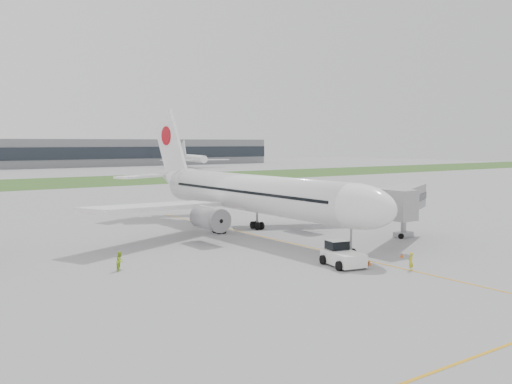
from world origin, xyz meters
TOP-DOWN VIEW (x-y plane):
  - ground at (0.00, 0.00)m, footprint 600.00×600.00m
  - apron_markings at (0.00, -5.00)m, footprint 70.00×70.00m
  - grass_strip at (0.00, 120.00)m, footprint 600.00×50.00m
  - airliner at (0.00, 4.87)m, footprint 48.13×53.95m
  - pushback_tug at (-3.92, -17.62)m, footprint 4.06×5.23m
  - jet_bridge at (11.48, -12.29)m, footprint 14.31×10.53m
  - safety_cone_left at (-1.53, -19.14)m, footprint 0.40×0.40m
  - safety_cone_right at (4.22, -18.45)m, footprint 0.37×0.37m
  - ground_crew_near at (-0.04, -23.16)m, footprint 0.71×0.51m
  - ground_crew_far at (-23.03, -6.86)m, footprint 1.16×1.15m
  - distant_aircraft_right at (94.23, 186.41)m, footprint 39.97×37.04m

SIDE VIEW (x-z plane):
  - ground at x=0.00m, z-range 0.00..0.00m
  - apron_markings at x=0.00m, z-range -0.02..0.02m
  - distant_aircraft_right at x=94.23m, z-range -6.47..6.47m
  - grass_strip at x=0.00m, z-range 0.00..0.02m
  - safety_cone_right at x=4.22m, z-range 0.00..0.50m
  - safety_cone_left at x=-1.53m, z-range 0.00..0.56m
  - ground_crew_near at x=-0.04m, z-range 0.00..1.80m
  - ground_crew_far at x=-23.03m, z-range 0.00..1.89m
  - pushback_tug at x=-3.92m, z-range -0.10..2.34m
  - jet_bridge at x=11.48m, z-range 1.69..8.74m
  - airliner at x=0.00m, z-range -3.28..14.60m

